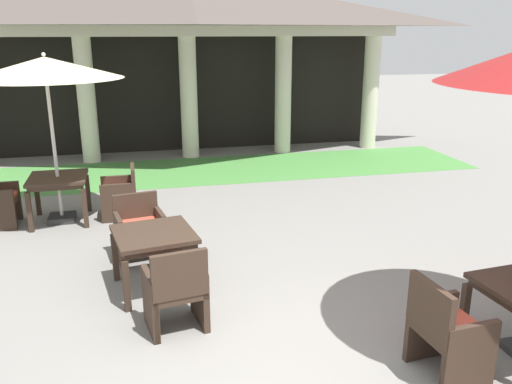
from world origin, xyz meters
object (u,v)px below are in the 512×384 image
(patio_chair_mid_left_south, at_px, (176,292))
(patio_chair_mid_right_east, at_px, (121,194))
(patio_table_mid_right, at_px, (58,183))
(patio_chair_mid_left_north, at_px, (139,229))
(patio_chair_near_foreground_west, at_px, (447,332))
(patio_umbrella_mid_right, at_px, (45,69))
(patio_table_mid_left, at_px, (154,240))

(patio_chair_mid_left_south, relative_size, patio_chair_mid_right_east, 1.11)
(patio_table_mid_right, bearing_deg, patio_chair_mid_left_north, -55.29)
(patio_chair_near_foreground_west, distance_m, patio_chair_mid_right_east, 5.69)
(patio_table_mid_right, distance_m, patio_umbrella_mid_right, 1.74)
(patio_table_mid_left, height_order, patio_chair_mid_right_east, patio_chair_mid_right_east)
(patio_table_mid_left, bearing_deg, patio_chair_near_foreground_west, -42.96)
(patio_table_mid_left, xyz_separation_m, patio_chair_mid_left_south, (0.16, -0.95, -0.19))
(patio_chair_mid_left_north, distance_m, patio_chair_mid_right_east, 1.77)
(patio_chair_near_foreground_west, relative_size, patio_table_mid_right, 1.04)
(patio_chair_mid_left_north, relative_size, patio_umbrella_mid_right, 0.32)
(patio_table_mid_right, bearing_deg, patio_umbrella_mid_right, 0.00)
(patio_chair_near_foreground_west, bearing_deg, patio_umbrella_mid_right, -147.68)
(patio_chair_near_foreground_west, height_order, patio_umbrella_mid_right, patio_umbrella_mid_right)
(patio_umbrella_mid_right, distance_m, patio_chair_mid_right_east, 2.20)
(patio_chair_mid_left_north, height_order, patio_chair_mid_right_east, patio_chair_mid_left_north)
(patio_chair_mid_left_south, bearing_deg, patio_table_mid_right, 103.09)
(patio_table_mid_left, bearing_deg, patio_chair_mid_right_east, 99.07)
(patio_table_mid_left, height_order, patio_chair_mid_left_north, patio_chair_mid_left_north)
(patio_umbrella_mid_right, bearing_deg, patio_table_mid_left, -63.01)
(patio_chair_near_foreground_west, distance_m, patio_chair_mid_left_north, 4.08)
(patio_table_mid_left, distance_m, patio_table_mid_right, 3.02)
(patio_chair_mid_left_south, distance_m, patio_chair_mid_left_north, 1.92)
(patio_umbrella_mid_right, bearing_deg, patio_chair_mid_left_north, -55.29)
(patio_chair_near_foreground_west, xyz_separation_m, patio_umbrella_mid_right, (-3.77, 4.92, 1.96))
(patio_umbrella_mid_right, relative_size, patio_chair_mid_right_east, 3.14)
(patio_table_mid_left, xyz_separation_m, patio_umbrella_mid_right, (-1.37, 2.69, 1.77))
(patio_chair_near_foreground_west, height_order, patio_table_mid_left, patio_chair_near_foreground_west)
(patio_table_mid_left, xyz_separation_m, patio_table_mid_right, (-1.37, 2.69, 0.02))
(patio_chair_mid_left_north, height_order, patio_umbrella_mid_right, patio_umbrella_mid_right)
(patio_chair_mid_left_south, bearing_deg, patio_umbrella_mid_right, 103.09)
(patio_chair_near_foreground_west, xyz_separation_m, patio_table_mid_left, (-2.40, 2.23, 0.19))
(patio_chair_near_foreground_west, height_order, patio_chair_mid_left_south, patio_chair_mid_left_south)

